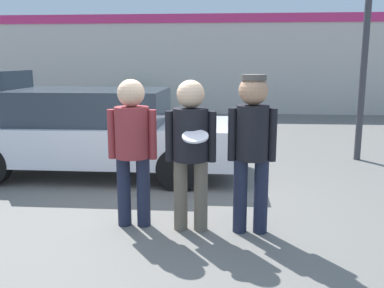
% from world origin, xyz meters
% --- Properties ---
extents(ground_plane, '(56.00, 56.00, 0.00)m').
position_xyz_m(ground_plane, '(0.00, 0.00, 0.00)').
color(ground_plane, '#66635E').
extents(storefront_building, '(24.00, 0.22, 3.39)m').
position_xyz_m(storefront_building, '(0.00, 10.41, 1.72)').
color(storefront_building, beige).
rests_on(storefront_building, ground).
extents(person_left, '(0.54, 0.37, 1.64)m').
position_xyz_m(person_left, '(-0.29, -0.13, 0.98)').
color(person_left, '#1E2338').
rests_on(person_left, ground).
extents(person_middle_with_frisbee, '(0.54, 0.58, 1.64)m').
position_xyz_m(person_middle_with_frisbee, '(0.35, -0.20, 0.98)').
color(person_middle_with_frisbee, '#665B4C').
rests_on(person_middle_with_frisbee, ground).
extents(person_right, '(0.51, 0.34, 1.69)m').
position_xyz_m(person_right, '(1.00, -0.22, 1.02)').
color(person_right, '#1E2338').
rests_on(person_right, ground).
extents(parked_car_near, '(4.56, 1.87, 1.38)m').
position_xyz_m(parked_car_near, '(-1.38, 2.09, 0.70)').
color(parked_car_near, silver).
rests_on(parked_car_near, ground).
extents(shrub, '(1.04, 1.04, 1.04)m').
position_xyz_m(shrub, '(-2.40, 9.70, 0.52)').
color(shrub, '#387A3D').
rests_on(shrub, ground).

